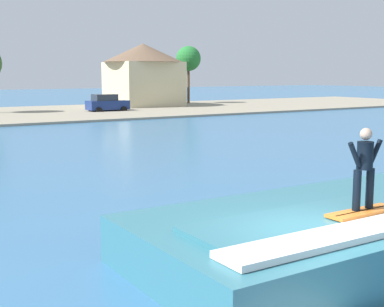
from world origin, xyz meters
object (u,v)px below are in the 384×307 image
(house_gabled_white, at_px, (143,72))
(tree_short_bushy, at_px, (188,59))
(surfer, at_px, (365,164))
(surfboard, at_px, (363,212))
(car_far_shore, at_px, (107,103))
(wave_crest, at_px, (337,231))

(house_gabled_white, xyz_separation_m, tree_short_bushy, (7.20, 1.63, 1.68))
(surfer, height_order, tree_short_bushy, tree_short_bushy)
(surfboard, height_order, car_far_shore, car_far_shore)
(wave_crest, bearing_deg, house_gabled_white, 67.30)
(wave_crest, relative_size, surfboard, 5.19)
(wave_crest, bearing_deg, tree_short_bushy, 61.21)
(surfer, relative_size, tree_short_bushy, 0.22)
(surfboard, relative_size, surfer, 1.04)
(wave_crest, height_order, tree_short_bushy, tree_short_bushy)
(surfboard, height_order, surfer, surfer)
(wave_crest, distance_m, surfer, 1.72)
(car_far_shore, xyz_separation_m, house_gabled_white, (7.22, 6.01, 3.09))
(tree_short_bushy, bearing_deg, surfer, -118.51)
(surfboard, height_order, house_gabled_white, house_gabled_white)
(surfer, bearing_deg, house_gabled_white, 67.52)
(wave_crest, distance_m, surfboard, 1.01)
(wave_crest, bearing_deg, car_far_shore, 72.96)
(car_far_shore, bearing_deg, surfer, -106.87)
(surfboard, distance_m, tree_short_bushy, 57.71)
(wave_crest, bearing_deg, surfer, -96.47)
(house_gabled_white, bearing_deg, surfboard, -112.53)
(car_far_shore, relative_size, tree_short_bushy, 0.56)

